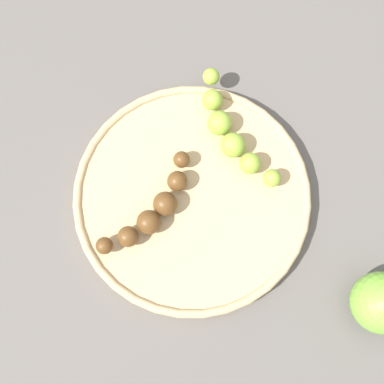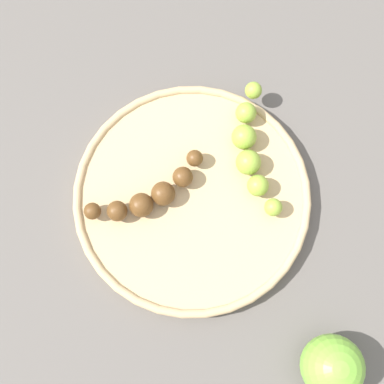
# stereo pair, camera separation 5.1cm
# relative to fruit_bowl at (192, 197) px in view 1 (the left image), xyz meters

# --- Properties ---
(ground_plane) EXTENTS (2.40, 2.40, 0.00)m
(ground_plane) POSITION_rel_fruit_bowl_xyz_m (0.00, 0.00, -0.01)
(ground_plane) COLOR #56514C
(fruit_bowl) EXTENTS (0.28, 0.28, 0.02)m
(fruit_bowl) POSITION_rel_fruit_bowl_xyz_m (0.00, 0.00, 0.00)
(fruit_bowl) COLOR tan
(fruit_bowl) RESTS_ON ground_plane
(banana_overripe) EXTENTS (0.15, 0.05, 0.03)m
(banana_overripe) POSITION_rel_fruit_bowl_xyz_m (0.04, -0.02, 0.02)
(banana_overripe) COLOR #593819
(banana_overripe) RESTS_ON fruit_bowl
(banana_green) EXTENTS (0.08, 0.16, 0.03)m
(banana_green) POSITION_rel_fruit_bowl_xyz_m (-0.09, -0.01, 0.02)
(banana_green) COLOR #8CAD38
(banana_green) RESTS_ON fruit_bowl
(apple_green) EXTENTS (0.07, 0.07, 0.07)m
(apple_green) POSITION_rel_fruit_bowl_xyz_m (-0.04, 0.24, 0.02)
(apple_green) COLOR #72B238
(apple_green) RESTS_ON ground_plane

